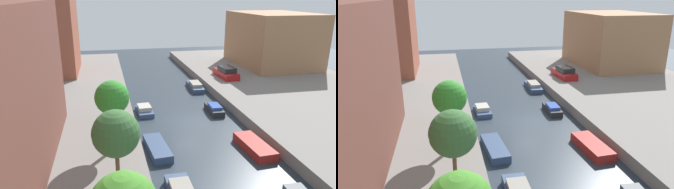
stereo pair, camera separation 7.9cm
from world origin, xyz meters
The scene contains 12 objects.
ground_plane centered at (0.00, 0.00, 0.00)m, with size 84.00×84.00×0.00m, color #28333D.
quay_left centered at (-15.00, 0.00, 0.50)m, with size 20.00×64.00×1.00m, color gray.
quay_right centered at (15.00, 0.00, 0.50)m, with size 20.00×64.00×1.00m, color gray.
low_block_right centered at (18.00, 17.59, 4.95)m, with size 10.00×13.57×7.90m, color #9E704C.
street_tree_1 centered at (-6.97, -12.06, 4.95)m, with size 2.43×2.43×5.19m.
street_tree_2 centered at (-6.97, -5.95, 4.80)m, with size 2.37×2.37×5.04m.
parked_car centered at (8.31, 11.45, 1.61)m, with size 2.07×4.80×1.46m.
moored_boat_left_2 centered at (-3.77, -5.16, 0.31)m, with size 1.75×4.28×0.61m.
moored_boat_left_3 centered at (-3.69, 3.03, 0.35)m, with size 1.62×3.09×0.84m.
moored_boat_right_2 centered at (3.62, -6.47, 0.35)m, with size 1.84×4.28×0.70m.
moored_boat_right_3 centered at (3.33, 1.85, 0.38)m, with size 1.33×3.26×0.87m.
moored_boat_right_4 centered at (3.75, 10.23, 0.39)m, with size 1.63×4.59×0.92m.
Camera 1 is at (-7.27, -26.43, 11.57)m, focal length 33.45 mm.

